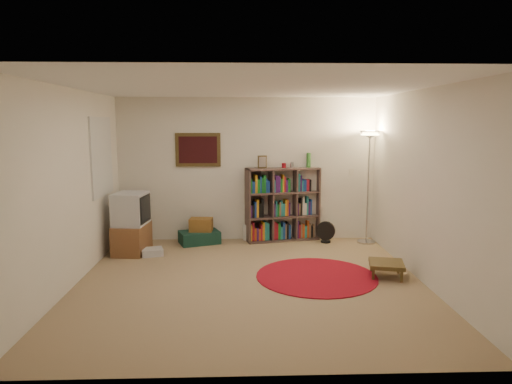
% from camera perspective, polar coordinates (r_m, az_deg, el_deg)
% --- Properties ---
extents(room, '(4.54, 4.54, 2.54)m').
position_cam_1_polar(room, '(5.83, -1.33, 0.74)').
color(room, '#917655').
rests_on(room, ground).
extents(bookshelf, '(1.33, 0.63, 1.54)m').
position_cam_1_polar(bookshelf, '(8.05, 3.19, -1.67)').
color(bookshelf, '#4B3632').
rests_on(bookshelf, ground).
extents(floor_lamp, '(0.41, 0.41, 1.93)m').
position_cam_1_polar(floor_lamp, '(7.95, 14.00, 5.09)').
color(floor_lamp, '#BABABE').
rests_on(floor_lamp, ground).
extents(floor_fan, '(0.33, 0.22, 0.37)m').
position_cam_1_polar(floor_fan, '(8.03, 8.71, -4.96)').
color(floor_fan, black).
rests_on(floor_fan, ground).
extents(tv_stand, '(0.54, 0.72, 0.97)m').
position_cam_1_polar(tv_stand, '(7.52, -15.29, -3.90)').
color(tv_stand, brown).
rests_on(tv_stand, ground).
extents(dvd_box, '(0.39, 0.35, 0.11)m').
position_cam_1_polar(dvd_box, '(7.40, -12.85, -7.31)').
color(dvd_box, silver).
rests_on(dvd_box, ground).
extents(suitcase, '(0.77, 0.63, 0.21)m').
position_cam_1_polar(suitcase, '(7.97, -7.09, -5.63)').
color(suitcase, '#123328').
rests_on(suitcase, ground).
extents(wicker_basket, '(0.40, 0.30, 0.22)m').
position_cam_1_polar(wicker_basket, '(7.94, -6.88, -4.08)').
color(wicker_basket, brown).
rests_on(wicker_basket, suitcase).
extents(paper_towel, '(0.13, 0.13, 0.28)m').
position_cam_1_polar(paper_towel, '(8.12, -1.19, -5.07)').
color(paper_towel, silver).
rests_on(paper_towel, ground).
extents(red_rug, '(1.63, 1.63, 0.01)m').
position_cam_1_polar(red_rug, '(6.33, 7.57, -10.38)').
color(red_rug, maroon).
rests_on(red_rug, ground).
extents(side_table, '(0.54, 0.54, 0.21)m').
position_cam_1_polar(side_table, '(6.46, 15.99, -8.71)').
color(side_table, '#3C2D15').
rests_on(side_table, ground).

